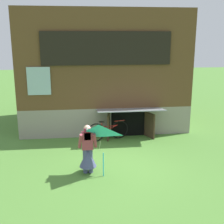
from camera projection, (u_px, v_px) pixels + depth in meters
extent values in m
plane|color=#4C7F33|center=(116.00, 166.00, 9.57)|extent=(60.00, 60.00, 0.00)
cube|color=gray|center=(102.00, 110.00, 14.43)|extent=(7.22, 4.42, 1.20)
cube|color=brown|center=(102.00, 56.00, 13.79)|extent=(7.22, 4.42, 3.99)
cube|color=black|center=(107.00, 48.00, 11.52)|extent=(5.12, 0.08, 1.29)
cube|color=#9EB7C6|center=(107.00, 48.00, 11.53)|extent=(4.96, 0.04, 1.17)
cube|color=#9EB7C6|center=(39.00, 81.00, 11.53)|extent=(0.90, 0.06, 1.10)
cube|color=black|center=(128.00, 124.00, 12.41)|extent=(1.40, 0.03, 1.05)
cube|color=#3D2B1E|center=(109.00, 126.00, 12.04)|extent=(0.19, 0.70, 1.05)
cube|color=#3D2B1E|center=(149.00, 125.00, 12.24)|extent=(0.32, 0.67, 1.05)
cube|color=gray|center=(130.00, 110.00, 11.72)|extent=(2.68, 1.09, 0.18)
cylinder|color=#474C75|center=(85.00, 161.00, 9.04)|extent=(0.14, 0.14, 0.77)
cylinder|color=#474C75|center=(91.00, 161.00, 9.06)|extent=(0.14, 0.14, 0.77)
cone|color=#474C75|center=(88.00, 157.00, 9.02)|extent=(0.52, 0.52, 0.58)
cube|color=#993847|center=(87.00, 141.00, 8.88)|extent=(0.34, 0.20, 0.55)
cylinder|color=#993847|center=(80.00, 141.00, 8.75)|extent=(0.17, 0.31, 0.51)
cylinder|color=#993847|center=(95.00, 140.00, 8.80)|extent=(0.17, 0.31, 0.51)
cube|color=maroon|center=(87.00, 134.00, 8.77)|extent=(0.20, 0.08, 0.36)
sphere|color=#D8AD8E|center=(87.00, 128.00, 8.79)|extent=(0.21, 0.21, 0.21)
pyramid|color=#2DB2CC|center=(99.00, 140.00, 8.29)|extent=(1.09, 0.89, 0.61)
cylinder|color=beige|center=(100.00, 146.00, 8.71)|extent=(0.01, 0.66, 0.53)
cylinder|color=#2DB2CC|center=(103.00, 165.00, 8.81)|extent=(0.03, 0.03, 0.75)
torus|color=black|center=(120.00, 130.00, 12.12)|extent=(0.74, 0.25, 0.76)
torus|color=black|center=(96.00, 133.00, 11.72)|extent=(0.74, 0.25, 0.76)
cylinder|color=red|center=(108.00, 126.00, 11.87)|extent=(0.76, 0.25, 0.04)
cylinder|color=red|center=(108.00, 129.00, 11.90)|extent=(0.83, 0.27, 0.31)
cylinder|color=red|center=(102.00, 127.00, 11.77)|extent=(0.04, 0.04, 0.43)
cube|color=black|center=(102.00, 122.00, 11.72)|extent=(0.20, 0.08, 0.05)
cylinder|color=red|center=(120.00, 121.00, 12.02)|extent=(0.43, 0.15, 0.03)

